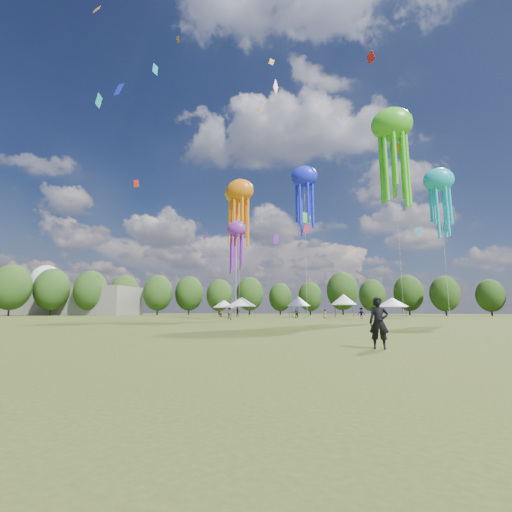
# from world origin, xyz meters

# --- Properties ---
(ground) EXTENTS (300.00, 300.00, 0.00)m
(ground) POSITION_xyz_m (0.00, 0.00, 0.00)
(ground) COLOR #384416
(ground) RESTS_ON ground
(observer_main) EXTENTS (0.62, 0.42, 1.66)m
(observer_main) POSITION_xyz_m (8.54, -2.52, 0.83)
(observer_main) COLOR black
(observer_main) RESTS_ON ground
(spectator_near) EXTENTS (0.93, 0.80, 1.66)m
(spectator_near) POSITION_xyz_m (-8.98, 32.86, 0.83)
(spectator_near) COLOR gray
(spectator_near) RESTS_ON ground
(spectators_far) EXTENTS (29.03, 23.84, 1.92)m
(spectators_far) POSITION_xyz_m (0.96, 47.24, 0.86)
(spectators_far) COLOR gray
(spectators_far) RESTS_ON ground
(festival_tents) EXTENTS (38.91, 11.58, 4.46)m
(festival_tents) POSITION_xyz_m (-2.66, 54.71, 3.01)
(festival_tents) COLOR #47474C
(festival_tents) RESTS_ON ground
(show_kites) EXTENTS (31.69, 19.18, 32.63)m
(show_kites) POSITION_xyz_m (5.12, 38.78, 22.09)
(show_kites) COLOR orange
(show_kites) RESTS_ON ground
(small_kites) EXTENTS (67.79, 57.88, 44.61)m
(small_kites) POSITION_xyz_m (2.72, 42.38, 29.73)
(small_kites) COLOR orange
(small_kites) RESTS_ON ground
(treeline) EXTENTS (201.57, 95.24, 13.43)m
(treeline) POSITION_xyz_m (-3.87, 62.51, 6.54)
(treeline) COLOR #38281C
(treeline) RESTS_ON ground
(hangar) EXTENTS (40.00, 12.00, 8.00)m
(hangar) POSITION_xyz_m (-72.00, 72.00, 4.00)
(hangar) COLOR gray
(hangar) RESTS_ON ground
(radome) EXTENTS (9.00, 9.00, 16.00)m
(radome) POSITION_xyz_m (-88.00, 78.00, 9.99)
(radome) COLOR white
(radome) RESTS_ON ground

